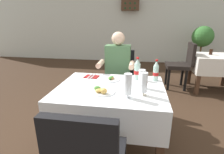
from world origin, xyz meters
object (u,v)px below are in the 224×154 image
Objects in this scene: plate_near_camera at (102,91)px; seated_diner_far at (117,70)px; chair_far_diner_seat at (120,78)px; cola_bottle_primary at (137,70)px; beer_glass_middle at (128,86)px; background_table_tumbler at (211,52)px; napkin_cutlery_set at (92,77)px; plate_far_diner at (111,79)px; cola_bottle_secondary at (156,71)px; wall_bottle_rack at (130,4)px; beer_glass_right at (142,78)px; background_chair_left at (182,63)px; potted_plant_corner at (202,43)px; background_dining_table at (214,65)px; main_dining_table at (111,101)px; beer_glass_left at (144,84)px.

seated_diner_far is at bearing 87.61° from plate_near_camera.
chair_far_diner_seat is 0.77× the size of seated_diner_far.
chair_far_diner_seat is 3.58× the size of cola_bottle_primary.
beer_glass_middle is 2.11× the size of background_table_tumbler.
cola_bottle_primary reaches higher than napkin_cutlery_set.
plate_far_diner is at bearing -133.58° from background_table_tumbler.
cola_bottle_primary is 0.22m from cola_bottle_secondary.
beer_glass_middle is at bearing -86.50° from wall_bottle_rack.
plate_near_camera is 0.44m from beer_glass_right.
beer_glass_right is at bearing 64.77° from beer_glass_middle.
chair_far_diner_seat is 4.18× the size of beer_glass_middle.
plate_far_diner is 4.20m from wall_bottle_rack.
plate_near_camera is 1.20× the size of napkin_cutlery_set.
background_chair_left reaches higher than plate_near_camera.
beer_glass_middle is 0.30m from beer_glass_right.
seated_diner_far reaches higher than background_table_tumbler.
cola_bottle_secondary is at bearing -114.63° from potted_plant_corner.
seated_diner_far is 0.90m from plate_near_camera.
potted_plant_corner is (1.76, 3.37, -0.07)m from cola_bottle_primary.
plate_near_camera is 0.92× the size of cola_bottle_secondary.
seated_diner_far is (-0.02, -0.11, 0.16)m from chair_far_diner_seat.
beer_glass_right is 0.35× the size of wall_bottle_rack.
wall_bottle_rack reaches higher than potted_plant_corner.
beer_glass_right is at bearing -115.18° from potted_plant_corner.
beer_glass_right is at bearing -126.57° from background_dining_table.
chair_far_diner_seat is 0.92m from beer_glass_right.
main_dining_table is at bearing -132.31° from cola_bottle_primary.
main_dining_table is 0.75m from seated_diner_far.
beer_glass_middle is at bearing -115.19° from potted_plant_corner.
seated_diner_far is 0.98m from beer_glass_left.
beer_glass_left is (0.38, -0.39, 0.11)m from plate_far_diner.
cola_bottle_primary is 2.33m from background_dining_table.
background_table_tumbler is at bearing -101.20° from potted_plant_corner.
cola_bottle_secondary is 0.20× the size of potted_plant_corner.
background_chair_left is (0.85, 1.99, -0.29)m from beer_glass_right.
background_table_tumbler is at bearing 50.38° from main_dining_table.
plate_far_diner is 0.56m from beer_glass_left.
wall_bottle_rack reaches higher than beer_glass_left.
potted_plant_corner is (2.03, 2.83, 0.23)m from chair_far_diner_seat.
plate_far_diner is 0.27× the size of background_dining_table.
wall_bottle_rack is (-0.04, 4.04, 1.14)m from plate_far_diner.
beer_glass_middle is at bearing -97.69° from cola_bottle_primary.
beer_glass_middle is at bearing -115.23° from beer_glass_right.
background_chair_left is (1.19, 1.29, -0.16)m from seated_diner_far.
background_table_tumbler is (2.01, 1.78, 0.05)m from napkin_cutlery_set.
beer_glass_middle is at bearing -77.23° from seated_diner_far.
chair_far_diner_seat reaches higher than napkin_cutlery_set.
cola_bottle_primary reaches higher than main_dining_table.
plate_far_diner is 2.55m from background_table_tumbler.
beer_glass_right is (0.32, 0.03, 0.27)m from main_dining_table.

